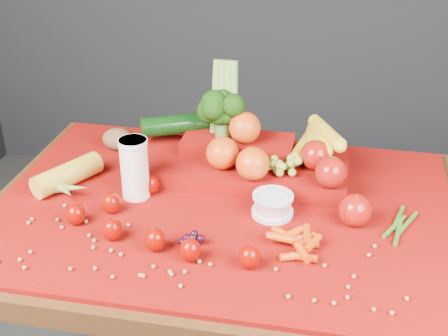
% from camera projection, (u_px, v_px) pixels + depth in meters
% --- Properties ---
extents(table, '(1.10, 0.80, 0.75)m').
position_uv_depth(table, '(222.00, 243.00, 1.50)').
color(table, '#341A0B').
rests_on(table, ground).
extents(red_cloth, '(1.05, 0.75, 0.01)m').
position_uv_depth(red_cloth, '(222.00, 208.00, 1.45)').
color(red_cloth, '#7B0405').
rests_on(red_cloth, table).
extents(milk_glass, '(0.07, 0.07, 0.15)m').
position_uv_depth(milk_glass, '(134.00, 166.00, 1.45)').
color(milk_glass, silver).
rests_on(milk_glass, red_cloth).
extents(yogurt_bowl, '(0.09, 0.09, 0.05)m').
position_uv_depth(yogurt_bowl, '(273.00, 204.00, 1.40)').
color(yogurt_bowl, silver).
rests_on(yogurt_bowl, red_cloth).
extents(strawberry_scatter, '(0.44, 0.28, 0.05)m').
position_uv_depth(strawberry_scatter, '(147.00, 223.00, 1.33)').
color(strawberry_scatter, '#960400').
rests_on(strawberry_scatter, red_cloth).
extents(dark_grape_cluster, '(0.06, 0.05, 0.03)m').
position_uv_depth(dark_grape_cluster, '(189.00, 240.00, 1.30)').
color(dark_grape_cluster, black).
rests_on(dark_grape_cluster, red_cloth).
extents(soybean_scatter, '(0.84, 0.24, 0.01)m').
position_uv_depth(soybean_scatter, '(203.00, 254.00, 1.27)').
color(soybean_scatter, olive).
rests_on(soybean_scatter, red_cloth).
extents(corn_ear, '(0.24, 0.26, 0.06)m').
position_uv_depth(corn_ear, '(64.00, 184.00, 1.49)').
color(corn_ear, gold).
rests_on(corn_ear, red_cloth).
extents(potato, '(0.09, 0.07, 0.06)m').
position_uv_depth(potato, '(119.00, 139.00, 1.69)').
color(potato, brown).
rests_on(potato, red_cloth).
extents(baby_carrot_pile, '(0.17, 0.17, 0.03)m').
position_uv_depth(baby_carrot_pile, '(293.00, 244.00, 1.28)').
color(baby_carrot_pile, '#C43906').
rests_on(baby_carrot_pile, red_cloth).
extents(green_bean_pile, '(0.14, 0.12, 0.01)m').
position_uv_depth(green_bean_pile, '(402.00, 225.00, 1.36)').
color(green_bean_pile, '#2C6216').
rests_on(green_bean_pile, red_cloth).
extents(produce_mound, '(0.60, 0.38, 0.27)m').
position_uv_depth(produce_mound, '(251.00, 154.00, 1.54)').
color(produce_mound, '#7B0405').
rests_on(produce_mound, red_cloth).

